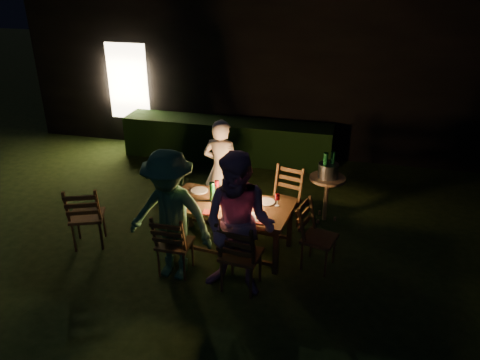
% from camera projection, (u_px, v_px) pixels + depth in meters
% --- Properties ---
extents(garden_envelope, '(40.00, 40.00, 3.20)m').
position_uv_depth(garden_envelope, '(274.00, 60.00, 10.94)').
color(garden_envelope, black).
rests_on(garden_envelope, ground).
extents(dining_table, '(1.76, 1.02, 0.70)m').
position_uv_depth(dining_table, '(229.00, 209.00, 6.35)').
color(dining_table, '#482818').
rests_on(dining_table, ground).
extents(chair_near_left, '(0.42, 0.45, 0.94)m').
position_uv_depth(chair_near_left, '(175.00, 254.00, 5.99)').
color(chair_near_left, '#482818').
rests_on(chair_near_left, ground).
extents(chair_near_right, '(0.51, 0.54, 1.03)m').
position_uv_depth(chair_near_right, '(241.00, 266.00, 5.69)').
color(chair_near_right, '#482818').
rests_on(chair_near_right, ground).
extents(chair_far_left, '(0.47, 0.49, 0.92)m').
position_uv_depth(chair_far_left, '(221.00, 201.00, 7.29)').
color(chair_far_left, '#482818').
rests_on(chair_far_left, ground).
extents(chair_far_right, '(0.54, 0.56, 0.98)m').
position_uv_depth(chair_far_right, '(283.00, 211.00, 6.97)').
color(chair_far_right, '#482818').
rests_on(chair_far_right, ground).
extents(chair_end, '(0.54, 0.52, 0.94)m').
position_uv_depth(chair_end, '(317.00, 248.00, 6.11)').
color(chair_end, '#482818').
rests_on(chair_end, ground).
extents(chair_spare, '(0.59, 0.61, 1.00)m').
position_uv_depth(chair_spare, '(88.00, 226.00, 6.56)').
color(chair_spare, '#482818').
rests_on(chair_spare, ground).
extents(person_house_side, '(0.62, 0.45, 1.60)m').
position_uv_depth(person_house_side, '(222.00, 170.00, 7.12)').
color(person_house_side, beige).
rests_on(person_house_side, ground).
extents(person_opp_right, '(0.95, 0.78, 1.81)m').
position_uv_depth(person_opp_right, '(239.00, 226.00, 5.40)').
color(person_opp_right, '#B77EA5').
rests_on(person_opp_right, ground).
extents(person_opp_left, '(1.18, 0.76, 1.72)m').
position_uv_depth(person_opp_left, '(170.00, 216.00, 5.70)').
color(person_opp_left, '#366C49').
rests_on(person_opp_left, ground).
extents(lantern, '(0.16, 0.16, 0.35)m').
position_uv_depth(lantern, '(234.00, 193.00, 6.28)').
color(lantern, white).
rests_on(lantern, dining_table).
extents(plate_far_left, '(0.25, 0.25, 0.01)m').
position_uv_depth(plate_far_left, '(199.00, 190.00, 6.68)').
color(plate_far_left, white).
rests_on(plate_far_left, dining_table).
extents(plate_near_left, '(0.25, 0.25, 0.01)m').
position_uv_depth(plate_near_left, '(185.00, 204.00, 6.30)').
color(plate_near_left, white).
rests_on(plate_near_left, dining_table).
extents(plate_far_right, '(0.25, 0.25, 0.01)m').
position_uv_depth(plate_far_right, '(266.00, 202.00, 6.36)').
color(plate_far_right, white).
rests_on(plate_far_right, dining_table).
extents(plate_near_right, '(0.25, 0.25, 0.01)m').
position_uv_depth(plate_near_right, '(256.00, 217.00, 5.99)').
color(plate_near_right, white).
rests_on(plate_near_right, dining_table).
extents(wineglass_a, '(0.06, 0.06, 0.18)m').
position_uv_depth(wineglass_a, '(217.00, 186.00, 6.62)').
color(wineglass_a, '#59070F').
rests_on(wineglass_a, dining_table).
extents(wineglass_b, '(0.06, 0.06, 0.18)m').
position_uv_depth(wineglass_b, '(177.00, 194.00, 6.41)').
color(wineglass_b, '#59070F').
rests_on(wineglass_b, dining_table).
extents(wineglass_c, '(0.06, 0.06, 0.18)m').
position_uv_depth(wineglass_c, '(243.00, 212.00, 5.95)').
color(wineglass_c, '#59070F').
rests_on(wineglass_c, dining_table).
extents(wineglass_d, '(0.06, 0.06, 0.18)m').
position_uv_depth(wineglass_d, '(277.00, 200.00, 6.24)').
color(wineglass_d, '#59070F').
rests_on(wineglass_d, dining_table).
extents(wineglass_e, '(0.06, 0.06, 0.18)m').
position_uv_depth(wineglass_e, '(214.00, 207.00, 6.06)').
color(wineglass_e, silver).
rests_on(wineglass_e, dining_table).
extents(bottle_table, '(0.07, 0.07, 0.28)m').
position_uv_depth(bottle_table, '(212.00, 192.00, 6.34)').
color(bottle_table, '#0F471E').
rests_on(bottle_table, dining_table).
extents(napkin_left, '(0.18, 0.14, 0.01)m').
position_uv_depth(napkin_left, '(210.00, 213.00, 6.09)').
color(napkin_left, red).
rests_on(napkin_left, dining_table).
extents(napkin_right, '(0.18, 0.14, 0.01)m').
position_uv_depth(napkin_right, '(261.00, 221.00, 5.89)').
color(napkin_right, red).
rests_on(napkin_right, dining_table).
extents(phone, '(0.14, 0.07, 0.01)m').
position_uv_depth(phone, '(178.00, 206.00, 6.26)').
color(phone, black).
rests_on(phone, dining_table).
extents(side_table, '(0.54, 0.54, 0.73)m').
position_uv_depth(side_table, '(327.00, 182.00, 7.07)').
color(side_table, '#8B6445').
rests_on(side_table, ground).
extents(ice_bucket, '(0.30, 0.30, 0.22)m').
position_uv_depth(ice_bucket, '(328.00, 170.00, 6.98)').
color(ice_bucket, '#A5A8AD').
rests_on(ice_bucket, side_table).
extents(bottle_bucket_a, '(0.07, 0.07, 0.32)m').
position_uv_depth(bottle_bucket_a, '(325.00, 168.00, 6.94)').
color(bottle_bucket_a, '#0F471E').
rests_on(bottle_bucket_a, side_table).
extents(bottle_bucket_b, '(0.07, 0.07, 0.32)m').
position_uv_depth(bottle_bucket_b, '(332.00, 167.00, 6.98)').
color(bottle_bucket_b, '#0F471E').
rests_on(bottle_bucket_b, side_table).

